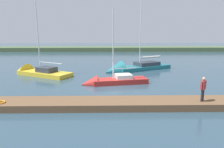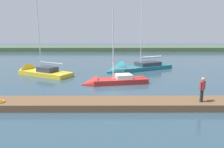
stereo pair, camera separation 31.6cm
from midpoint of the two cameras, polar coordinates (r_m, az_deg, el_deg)
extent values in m
plane|color=#2D4756|center=(19.68, 0.43, -4.02)|extent=(200.00, 200.00, 0.00)
cube|color=#4C603D|center=(63.58, 0.01, 6.74)|extent=(180.00, 8.00, 2.40)
cube|color=brown|center=(14.62, 0.64, -8.52)|extent=(27.36, 2.20, 0.52)
torus|color=orange|center=(16.08, -29.11, -6.99)|extent=(0.66, 0.66, 0.10)
cube|color=#B22823|center=(21.43, 2.80, -2.58)|extent=(6.06, 2.86, 0.97)
cone|color=#B22823|center=(20.93, -6.22, -2.98)|extent=(1.95, 2.10, 1.83)
cube|color=silver|center=(21.36, 3.81, -0.67)|extent=(1.95, 1.79, 0.46)
cylinder|color=silver|center=(20.65, 0.80, 8.54)|extent=(0.12, 0.12, 7.31)
cylinder|color=silver|center=(21.22, 4.16, 1.68)|extent=(2.52, 0.56, 0.09)
cube|color=#1E6B75|center=(30.31, 9.40, 1.53)|extent=(9.03, 6.58, 0.88)
cone|color=#1E6B75|center=(27.56, 0.99, 0.69)|extent=(3.56, 3.68, 2.82)
cube|color=#333842|center=(30.67, 10.61, 2.97)|extent=(4.19, 3.61, 0.56)
cylinder|color=silver|center=(29.51, 8.79, 11.14)|extent=(0.11, 0.11, 9.21)
cylinder|color=silver|center=(30.99, 11.66, 4.59)|extent=(3.69, 2.01, 0.09)
cylinder|color=silver|center=(30.98, 11.67, 4.81)|extent=(3.40, 1.97, 0.26)
cube|color=gold|center=(26.98, -18.31, -0.28)|extent=(7.69, 5.74, 0.96)
cone|color=gold|center=(30.23, -23.96, 0.52)|extent=(3.18, 3.28, 2.51)
cube|color=#333842|center=(26.53, -17.80, 1.32)|extent=(2.81, 2.55, 0.63)
cylinder|color=silver|center=(26.96, -20.05, 11.23)|extent=(0.12, 0.12, 9.90)
cylinder|color=silver|center=(25.86, -16.73, 3.11)|extent=(3.30, 1.86, 0.10)
cylinder|color=#28282D|center=(15.44, 24.79, -5.79)|extent=(0.14, 0.14, 0.88)
cylinder|color=#28282D|center=(15.63, 25.09, -5.61)|extent=(0.14, 0.14, 0.88)
cube|color=#B23333|center=(15.34, 25.18, -3.01)|extent=(0.50, 0.49, 0.62)
sphere|color=tan|center=(15.24, 25.32, -1.33)|extent=(0.24, 0.24, 0.24)
cylinder|color=#B23333|center=(15.08, 24.77, -3.15)|extent=(0.09, 0.09, 0.59)
cylinder|color=#B23333|center=(15.60, 25.58, -2.76)|extent=(0.09, 0.09, 0.59)
camera|label=1|loc=(0.16, -89.56, 0.09)|focal=31.73mm
camera|label=2|loc=(0.16, 90.44, -0.09)|focal=31.73mm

